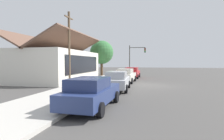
# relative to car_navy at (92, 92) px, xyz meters

# --- Properties ---
(ground_plane) EXTENTS (120.00, 120.00, 0.00)m
(ground_plane) POSITION_rel_car_navy_xyz_m (9.79, -2.85, -0.82)
(ground_plane) COLOR #4C4947
(sidewalk_curb) EXTENTS (60.00, 4.20, 0.16)m
(sidewalk_curb) POSITION_rel_car_navy_xyz_m (9.79, 2.75, -0.74)
(sidewalk_curb) COLOR beige
(sidewalk_curb) RESTS_ON ground
(car_navy) EXTENTS (4.90, 2.17, 1.59)m
(car_navy) POSITION_rel_car_navy_xyz_m (0.00, 0.00, 0.00)
(car_navy) COLOR navy
(car_navy) RESTS_ON ground
(car_silver) EXTENTS (4.81, 2.12, 1.59)m
(car_silver) POSITION_rel_car_navy_xyz_m (6.13, -0.18, -0.00)
(car_silver) COLOR silver
(car_silver) RESTS_ON ground
(car_ivory) EXTENTS (4.74, 2.11, 1.59)m
(car_ivory) POSITION_rel_car_navy_xyz_m (12.05, -0.07, -0.00)
(car_ivory) COLOR silver
(car_ivory) RESTS_ON ground
(car_cherry) EXTENTS (4.81, 2.12, 1.59)m
(car_cherry) POSITION_rel_car_navy_xyz_m (17.96, -0.20, -0.00)
(car_cherry) COLOR red
(car_cherry) RESTS_ON ground
(storefront_building) EXTENTS (13.40, 7.83, 5.87)m
(storefront_building) POSITION_rel_car_navy_xyz_m (12.89, 9.13, 1.20)
(storefront_building) COLOR silver
(storefront_building) RESTS_ON ground
(shade_tree) EXTENTS (4.03, 4.03, 6.03)m
(shade_tree) POSITION_rel_car_navy_xyz_m (21.68, 5.48, 3.17)
(shade_tree) COLOR brown
(shade_tree) RESTS_ON ground
(traffic_light_main) EXTENTS (0.37, 2.79, 5.20)m
(traffic_light_main) POSITION_rel_car_navy_xyz_m (22.53, -0.31, 2.67)
(traffic_light_main) COLOR #383833
(traffic_light_main) RESTS_ON ground
(utility_pole_wooden) EXTENTS (1.80, 0.24, 7.50)m
(utility_pole_wooden) POSITION_rel_car_navy_xyz_m (8.72, 5.35, 3.11)
(utility_pole_wooden) COLOR brown
(utility_pole_wooden) RESTS_ON ground
(fire_hydrant_red) EXTENTS (0.22, 0.22, 0.71)m
(fire_hydrant_red) POSITION_rel_car_navy_xyz_m (14.24, 1.35, -0.32)
(fire_hydrant_red) COLOR red
(fire_hydrant_red) RESTS_ON sidewalk_curb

